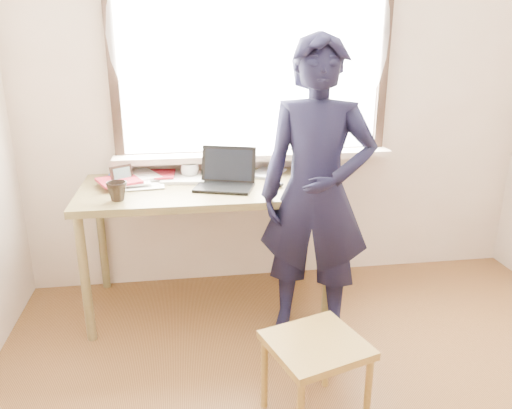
{
  "coord_description": "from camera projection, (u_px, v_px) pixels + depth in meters",
  "views": [
    {
      "loc": [
        -0.67,
        -1.33,
        1.7
      ],
      "look_at": [
        -0.33,
        0.95,
        0.91
      ],
      "focal_mm": 35.0,
      "sensor_mm": 36.0,
      "label": 1
    }
  ],
  "objects": [
    {
      "name": "picture_frame",
      "position": [
        122.0,
        176.0,
        3.08
      ],
      "size": [
        0.13,
        0.09,
        0.11
      ],
      "color": "black",
      "rests_on": "desk"
    },
    {
      "name": "mouse",
      "position": [
        276.0,
        184.0,
        3.03
      ],
      "size": [
        0.1,
        0.07,
        0.04
      ],
      "primitive_type": "ellipsoid",
      "color": "black",
      "rests_on": "desk"
    },
    {
      "name": "person",
      "position": [
        316.0,
        194.0,
        2.76
      ],
      "size": [
        0.73,
        0.59,
        1.72
      ],
      "primitive_type": "imported",
      "rotation": [
        0.0,
        0.0,
        -0.34
      ],
      "color": "black",
      "rests_on": "ground"
    },
    {
      "name": "mug_dark",
      "position": [
        117.0,
        191.0,
        2.78
      ],
      "size": [
        0.15,
        0.15,
        0.11
      ],
      "primitive_type": "imported",
      "rotation": [
        0.0,
        0.0,
        -0.32
      ],
      "color": "black",
      "rests_on": "desk"
    },
    {
      "name": "book_b",
      "position": [
        255.0,
        172.0,
        3.34
      ],
      "size": [
        0.29,
        0.31,
        0.02
      ],
      "primitive_type": "imported",
      "rotation": [
        0.0,
        0.0,
        -0.56
      ],
      "color": "white",
      "rests_on": "desk"
    },
    {
      "name": "laptop",
      "position": [
        226.0,
        178.0,
        3.04
      ],
      "size": [
        0.41,
        0.37,
        0.23
      ],
      "color": "black",
      "rests_on": "desk"
    },
    {
      "name": "book_a",
      "position": [
        141.0,
        176.0,
        3.25
      ],
      "size": [
        0.27,
        0.3,
        0.02
      ],
      "primitive_type": "imported",
      "rotation": [
        0.0,
        0.0,
        0.42
      ],
      "color": "white",
      "rests_on": "desk"
    },
    {
      "name": "mug_white",
      "position": [
        190.0,
        170.0,
        3.24
      ],
      "size": [
        0.16,
        0.16,
        0.09
      ],
      "primitive_type": "imported",
      "rotation": [
        0.0,
        0.0,
        0.65
      ],
      "color": "white",
      "rests_on": "desk"
    },
    {
      "name": "desk_clutter",
      "position": [
        174.0,
        175.0,
        3.22
      ],
      "size": [
        0.86,
        0.54,
        0.05
      ],
      "color": "white",
      "rests_on": "desk"
    },
    {
      "name": "desk",
      "position": [
        206.0,
        198.0,
        3.1
      ],
      "size": [
        1.52,
        0.76,
        0.81
      ],
      "color": "brown",
      "rests_on": "ground"
    },
    {
      "name": "room_shell",
      "position": [
        390.0,
        55.0,
        1.54
      ],
      "size": [
        3.52,
        4.02,
        2.61
      ],
      "color": "beige",
      "rests_on": "ground"
    },
    {
      "name": "work_chair",
      "position": [
        316.0,
        354.0,
        2.22
      ],
      "size": [
        0.5,
        0.49,
        0.41
      ],
      "color": "olive",
      "rests_on": "ground"
    }
  ]
}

